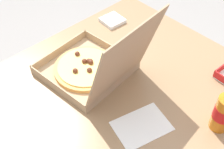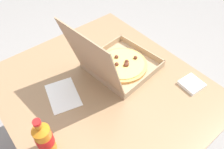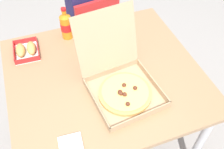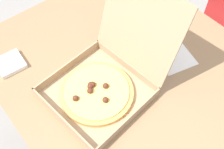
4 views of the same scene
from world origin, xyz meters
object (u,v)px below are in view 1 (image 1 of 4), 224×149
at_px(cola_bottle, 224,111).
at_px(paper_menu, 142,126).
at_px(napkin_pile, 112,20).
at_px(pizza_box_open, 92,66).

xyz_separation_m(cola_bottle, paper_menu, (0.22, -0.20, -0.09)).
bearing_deg(cola_bottle, napkin_pile, -102.39).
relative_size(cola_bottle, paper_menu, 1.07).
relative_size(pizza_box_open, napkin_pile, 4.44).
bearing_deg(napkin_pile, paper_menu, 56.22).
xyz_separation_m(pizza_box_open, paper_menu, (0.04, 0.34, -0.05)).
xyz_separation_m(paper_menu, napkin_pile, (-0.39, -0.58, 0.01)).
height_order(cola_bottle, paper_menu, cola_bottle).
height_order(pizza_box_open, paper_menu, pizza_box_open).
bearing_deg(napkin_pile, cola_bottle, 77.61).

